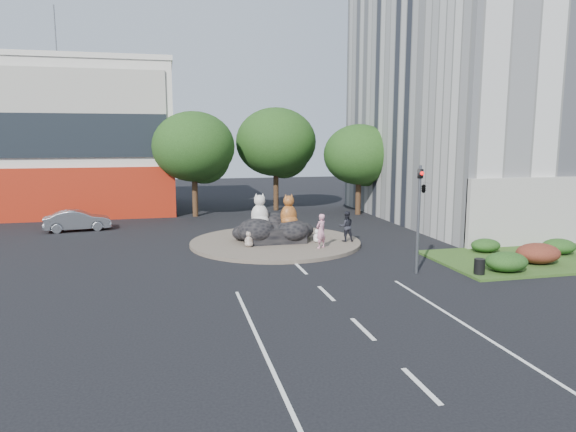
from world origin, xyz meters
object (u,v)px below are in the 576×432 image
(cat_white, at_px, (260,210))
(pedestrian_dark, at_px, (346,226))
(cat_tabby, at_px, (289,210))
(parked_car, at_px, (78,220))
(kitten_white, at_px, (317,235))
(pedestrian_pink, at_px, (321,231))
(kitten_calico, at_px, (249,239))
(litter_bin, at_px, (479,266))

(cat_white, height_order, pedestrian_dark, cat_white)
(cat_tabby, xyz_separation_m, parked_car, (-12.83, 7.63, -1.34))
(kitten_white, relative_size, pedestrian_dark, 0.45)
(pedestrian_pink, bearing_deg, kitten_calico, -51.33)
(kitten_calico, height_order, pedestrian_dark, pedestrian_dark)
(litter_bin, bearing_deg, pedestrian_dark, 113.57)
(cat_tabby, relative_size, parked_car, 0.44)
(kitten_white, xyz_separation_m, pedestrian_pink, (-0.24, -1.58, 0.55))
(litter_bin, bearing_deg, parked_car, 139.89)
(kitten_white, distance_m, pedestrian_dark, 1.82)
(kitten_white, bearing_deg, pedestrian_pink, -114.15)
(cat_tabby, height_order, parked_car, cat_tabby)
(pedestrian_pink, bearing_deg, cat_white, -75.47)
(cat_tabby, relative_size, pedestrian_dark, 1.06)
(cat_white, bearing_deg, litter_bin, -40.47)
(pedestrian_pink, distance_m, pedestrian_dark, 2.44)
(cat_white, height_order, parked_car, cat_white)
(pedestrian_pink, relative_size, litter_bin, 2.67)
(cat_white, height_order, litter_bin, cat_white)
(cat_tabby, xyz_separation_m, litter_bin, (6.76, -8.87, -1.57))
(parked_car, bearing_deg, litter_bin, -139.32)
(kitten_calico, distance_m, parked_car, 13.43)
(kitten_calico, xyz_separation_m, parked_car, (-10.31, 8.62, 0.05))
(cat_tabby, height_order, pedestrian_dark, cat_tabby)
(kitten_calico, xyz_separation_m, kitten_white, (4.04, 0.30, -0.05))
(cat_white, relative_size, litter_bin, 2.71)
(pedestrian_pink, bearing_deg, pedestrian_dark, -177.02)
(cat_tabby, bearing_deg, pedestrian_dark, -29.48)
(kitten_white, xyz_separation_m, parked_car, (-14.35, 8.31, 0.10))
(pedestrian_pink, relative_size, pedestrian_dark, 1.06)
(cat_white, distance_m, litter_bin, 12.64)
(cat_tabby, bearing_deg, kitten_calico, -173.54)
(kitten_calico, distance_m, pedestrian_pink, 4.05)
(kitten_white, relative_size, parked_car, 0.19)
(parked_car, height_order, litter_bin, parked_car)
(cat_white, distance_m, cat_tabby, 1.70)
(pedestrian_pink, bearing_deg, cat_tabby, -93.29)
(cat_tabby, distance_m, kitten_calico, 3.05)
(parked_car, xyz_separation_m, litter_bin, (19.59, -16.50, -0.23))
(kitten_white, height_order, pedestrian_dark, pedestrian_dark)
(pedestrian_dark, bearing_deg, cat_white, -10.10)
(cat_tabby, height_order, kitten_calico, cat_tabby)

